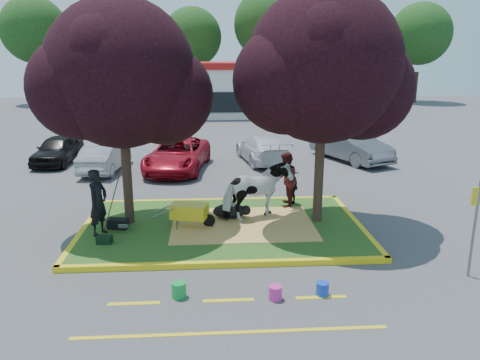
{
  "coord_description": "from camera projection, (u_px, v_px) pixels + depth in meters",
  "views": [
    {
      "loc": [
        -0.34,
        -13.15,
        5.08
      ],
      "look_at": [
        0.55,
        0.5,
        1.39
      ],
      "focal_mm": 35.0,
      "sensor_mm": 36.0,
      "label": 1
    }
  ],
  "objects": [
    {
      "name": "cow",
      "position": [
        257.0,
        192.0,
        14.21
      ],
      "size": [
        2.31,
        1.73,
        1.77
      ],
      "primitive_type": "imported",
      "rotation": [
        0.0,
        0.0,
        1.99
      ],
      "color": "white",
      "rests_on": "median_island"
    },
    {
      "name": "fire_lane_stripe_b",
      "position": [
        229.0,
        300.0,
        9.96
      ],
      "size": [
        1.1,
        0.12,
        0.01
      ],
      "primitive_type": "cube",
      "color": "yellow",
      "rests_on": "ground"
    },
    {
      "name": "fire_lane_long",
      "position": [
        231.0,
        333.0,
        8.81
      ],
      "size": [
        6.0,
        0.1,
        0.01
      ],
      "primitive_type": "cube",
      "color": "yellow",
      "rests_on": "ground"
    },
    {
      "name": "fire_lane_stripe_a",
      "position": [
        134.0,
        303.0,
        9.84
      ],
      "size": [
        1.1,
        0.12,
        0.01
      ],
      "primitive_type": "cube",
      "color": "yellow",
      "rests_on": "ground"
    },
    {
      "name": "curb_far",
      "position": [
        220.0,
        201.0,
        16.48
      ],
      "size": [
        8.3,
        0.16,
        0.15
      ],
      "primitive_type": "cube",
      "color": "yellow",
      "rests_on": "ground"
    },
    {
      "name": "ground",
      "position": [
        223.0,
        229.0,
        14.01
      ],
      "size": [
        90.0,
        90.0,
        0.0
      ],
      "primitive_type": "plane",
      "color": "#424244",
      "rests_on": "ground"
    },
    {
      "name": "straw_bedding",
      "position": [
        243.0,
        224.0,
        14.01
      ],
      "size": [
        4.2,
        3.0,
        0.01
      ],
      "primitive_type": "cube",
      "color": "#E5B45E",
      "rests_on": "median_island"
    },
    {
      "name": "tree_purple_right",
      "position": [
        324.0,
        73.0,
        13.18
      ],
      "size": [
        5.3,
        4.4,
        6.82
      ],
      "color": "black",
      "rests_on": "median_island"
    },
    {
      "name": "visitor_b",
      "position": [
        292.0,
        186.0,
        15.85
      ],
      "size": [
        0.49,
        0.75,
        1.19
      ],
      "primitive_type": "imported",
      "rotation": [
        0.0,
        0.0,
        -1.27
      ],
      "color": "black",
      "rests_on": "median_island"
    },
    {
      "name": "curb_left",
      "position": [
        84.0,
        230.0,
        13.73
      ],
      "size": [
        0.16,
        5.3,
        0.15
      ],
      "primitive_type": "cube",
      "color": "yellow",
      "rests_on": "ground"
    },
    {
      "name": "median_island",
      "position": [
        223.0,
        227.0,
        13.99
      ],
      "size": [
        8.0,
        5.0,
        0.15
      ],
      "primitive_type": "cube",
      "color": "#204816",
      "rests_on": "ground"
    },
    {
      "name": "gear_bag_green",
      "position": [
        104.0,
        240.0,
        12.56
      ],
      "size": [
        0.41,
        0.27,
        0.21
      ],
      "primitive_type": "cube",
      "rotation": [
        0.0,
        0.0,
        -0.08
      ],
      "color": "black",
      "rests_on": "median_island"
    },
    {
      "name": "curb_right",
      "position": [
        356.0,
        224.0,
        14.25
      ],
      "size": [
        0.16,
        5.3,
        0.15
      ],
      "primitive_type": "cube",
      "color": "yellow",
      "rests_on": "ground"
    },
    {
      "name": "car_black",
      "position": [
        58.0,
        150.0,
        22.3
      ],
      "size": [
        1.81,
        3.99,
        1.33
      ],
      "primitive_type": "imported",
      "rotation": [
        0.0,
        0.0,
        -0.06
      ],
      "color": "black",
      "rests_on": "ground"
    },
    {
      "name": "handler",
      "position": [
        98.0,
        202.0,
        12.98
      ],
      "size": [
        0.68,
        0.81,
        1.88
      ],
      "primitive_type": "imported",
      "rotation": [
        0.0,
        0.0,
        1.17
      ],
      "color": "black",
      "rests_on": "median_island"
    },
    {
      "name": "bucket_green",
      "position": [
        179.0,
        290.0,
        10.06
      ],
      "size": [
        0.38,
        0.38,
        0.34
      ],
      "primitive_type": "cylinder",
      "rotation": [
        0.0,
        0.0,
        -0.22
      ],
      "color": "#169337",
      "rests_on": "ground"
    },
    {
      "name": "car_white",
      "position": [
        262.0,
        148.0,
        22.6
      ],
      "size": [
        2.57,
        4.82,
        1.33
      ],
      "primitive_type": "imported",
      "rotation": [
        0.0,
        0.0,
        3.3
      ],
      "color": "silver",
      "rests_on": "ground"
    },
    {
      "name": "retail_building",
      "position": [
        236.0,
        88.0,
        40.51
      ],
      "size": [
        20.4,
        8.4,
        4.4
      ],
      "color": "silver",
      "rests_on": "ground"
    },
    {
      "name": "sign_post",
      "position": [
        476.0,
        219.0,
        10.69
      ],
      "size": [
        0.33,
        0.06,
        2.35
      ],
      "rotation": [
        0.0,
        0.0,
        0.02
      ],
      "color": "slate",
      "rests_on": "ground"
    },
    {
      "name": "bucket_blue",
      "position": [
        322.0,
        289.0,
        10.15
      ],
      "size": [
        0.29,
        0.29,
        0.3
      ],
      "primitive_type": "cylinder",
      "rotation": [
        0.0,
        0.0,
        0.04
      ],
      "color": "#183DC0",
      "rests_on": "ground"
    },
    {
      "name": "calf",
      "position": [
        230.0,
        211.0,
        14.48
      ],
      "size": [
        1.16,
        0.87,
        0.45
      ],
      "primitive_type": "ellipsoid",
      "rotation": [
        0.0,
        0.0,
        0.31
      ],
      "color": "black",
      "rests_on": "median_island"
    },
    {
      "name": "treeline",
      "position": [
        223.0,
        27.0,
        48.3
      ],
      "size": [
        46.58,
        7.8,
        14.63
      ],
      "color": "black",
      "rests_on": "ground"
    },
    {
      "name": "gear_bag_dark",
      "position": [
        118.0,
        224.0,
        13.63
      ],
      "size": [
        0.63,
        0.43,
        0.29
      ],
      "primitive_type": "cube",
      "rotation": [
        0.0,
        0.0,
        -0.23
      ],
      "color": "black",
      "rests_on": "median_island"
    },
    {
      "name": "fire_lane_stripe_c",
      "position": [
        321.0,
        297.0,
        10.09
      ],
      "size": [
        1.1,
        0.12,
        0.01
      ],
      "primitive_type": "cube",
      "color": "yellow",
      "rests_on": "ground"
    },
    {
      "name": "car_red",
      "position": [
        178.0,
        155.0,
        20.98
      ],
      "size": [
        3.1,
        5.39,
        1.41
      ],
      "primitive_type": "imported",
      "rotation": [
        0.0,
        0.0,
        -0.15
      ],
      "color": "#A10D1D",
      "rests_on": "ground"
    },
    {
      "name": "visitor_a",
      "position": [
        286.0,
        180.0,
        15.44
      ],
      "size": [
        0.82,
        0.99,
        1.82
      ],
      "primitive_type": "imported",
      "rotation": [
        0.0,
        0.0,
        -1.73
      ],
      "color": "#4B1517",
      "rests_on": "median_island"
    },
    {
      "name": "car_silver",
      "position": [
        105.0,
        157.0,
        20.82
      ],
      "size": [
        1.74,
        4.01,
        1.28
      ],
      "primitive_type": "imported",
      "rotation": [
        0.0,
        0.0,
        3.04
      ],
      "color": "#909397",
      "rests_on": "ground"
    },
    {
      "name": "wheelbarrow",
      "position": [
        190.0,
        211.0,
        13.66
      ],
      "size": [
        1.86,
        0.86,
        0.7
      ],
      "rotation": [
        0.0,
        0.0,
        -0.26
      ],
      "color": "black",
      "rests_on": "median_island"
    },
    {
      "name": "tree_purple_left",
      "position": [
        121.0,
        81.0,
        13.07
      ],
      "size": [
        5.06,
        4.2,
        6.51
      ],
      "color": "black",
      "rests_on": "median_island"
    },
    {
      "name": "curb_near",
      "position": [
        226.0,
        264.0,
        11.51
      ],
      "size": [
        8.3,
        0.16,
        0.15
      ],
      "primitive_type": "cube",
      "color": "yellow",
      "rests_on": "ground"
    },
    {
      "name": "car_grey",
      "position": [
        351.0,
        145.0,
        22.82
      ],
      "size": [
        3.33,
        4.97,
        1.55
      ],
      "primitive_type": "imported",
      "rotation": [
        0.0,
        0.0,
        0.4
      ],
      "color": "#55565C",
      "rests_on": "ground"
    },
    {
      "name": "bucket_pink",
      "position": [
        275.0,
        293.0,
        9.97
      ],
      "size": [
        0.29,
        0.29,
        0.31
      ],
      "primitive_type": "cylinder",
      "rotation": [
        0.0,
        0.0,
        0.02
      ],
      "color": "#CA2C90",
      "rests_on": "ground"
    }
  ]
}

